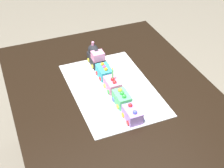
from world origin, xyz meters
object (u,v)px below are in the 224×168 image
at_px(cake_locomotive, 96,57).
at_px(cake_car_flatbed_bubblegum, 113,84).
at_px(cake_car_gondola_lavender, 133,114).
at_px(dining_table, 118,114).
at_px(birthday_candle, 113,72).
at_px(cake_car_tanker_turquoise, 105,72).
at_px(cake_car_hopper_mint_green, 122,98).

xyz_separation_m(cake_locomotive, cake_car_flatbed_bubblegum, (0.25, 0.00, -0.02)).
relative_size(cake_car_flatbed_bubblegum, cake_car_gondola_lavender, 1.00).
bearing_deg(dining_table, cake_car_flatbed_bubblegum, 177.64).
bearing_deg(birthday_candle, dining_table, -2.34).
xyz_separation_m(dining_table, cake_car_flatbed_bubblegum, (-0.07, 0.00, 0.14)).
height_order(cake_locomotive, birthday_candle, birthday_candle).
bearing_deg(birthday_candle, cake_car_flatbed_bubblegum, 0.00).
relative_size(dining_table, cake_car_flatbed_bubblegum, 14.00).
distance_m(dining_table, birthday_candle, 0.23).
xyz_separation_m(dining_table, cake_locomotive, (-0.32, 0.00, 0.16)).
relative_size(cake_car_tanker_turquoise, birthday_candle, 1.58).
bearing_deg(cake_car_gondola_lavender, birthday_candle, -180.00).
bearing_deg(birthday_candle, cake_car_tanker_turquoise, 180.00).
bearing_deg(cake_car_gondola_lavender, dining_table, -178.94).
distance_m(cake_car_hopper_mint_green, birthday_candle, 0.14).
xyz_separation_m(cake_locomotive, cake_car_tanker_turquoise, (0.13, 0.00, -0.02)).
xyz_separation_m(cake_car_tanker_turquoise, cake_car_hopper_mint_green, (0.24, 0.00, 0.00)).
distance_m(cake_locomotive, birthday_candle, 0.25).
relative_size(cake_car_flatbed_bubblegum, birthday_candle, 1.58).
distance_m(cake_car_tanker_turquoise, cake_car_gondola_lavender, 0.35).
height_order(cake_locomotive, cake_car_hopper_mint_green, cake_locomotive).
relative_size(dining_table, cake_locomotive, 10.00).
height_order(cake_car_tanker_turquoise, birthday_candle, birthday_candle).
relative_size(cake_car_hopper_mint_green, birthday_candle, 1.58).
relative_size(cake_car_gondola_lavender, birthday_candle, 1.58).
relative_size(dining_table, cake_car_tanker_turquoise, 14.00).
xyz_separation_m(cake_car_tanker_turquoise, cake_car_flatbed_bubblegum, (0.12, -0.00, -0.00)).
relative_size(cake_locomotive, birthday_candle, 2.21).
bearing_deg(cake_car_flatbed_bubblegum, cake_car_hopper_mint_green, 0.00).
distance_m(dining_table, cake_car_flatbed_bubblegum, 0.16).
bearing_deg(cake_car_hopper_mint_green, cake_car_flatbed_bubblegum, -180.00).
distance_m(cake_car_flatbed_bubblegum, cake_car_hopper_mint_green, 0.12).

